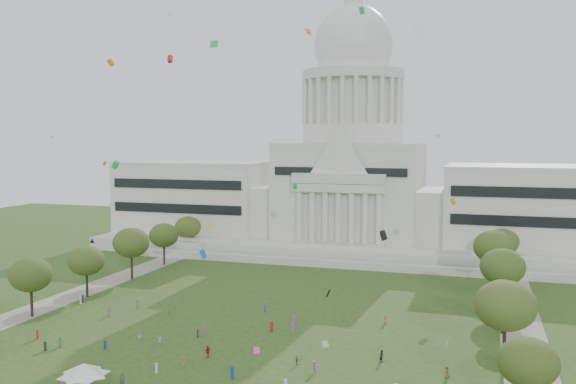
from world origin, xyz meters
TOP-DOWN VIEW (x-y plane):
  - ground at (0.00, 0.00)m, footprint 400.00×400.00m
  - capitol at (0.00, 113.59)m, footprint 160.00×64.50m
  - path_left at (-48.00, 30.00)m, footprint 8.00×160.00m
  - path_right at (48.00, 30.00)m, footprint 8.00×160.00m
  - row_tree_r_1 at (46.22, -1.75)m, footprint 7.58×7.58m
  - row_tree_l_2 at (-45.04, 17.30)m, footprint 8.42×8.42m
  - row_tree_r_2 at (44.17, 17.44)m, footprint 9.55×9.55m
  - row_tree_l_3 at (-44.09, 33.92)m, footprint 8.12×8.12m
  - row_tree_r_3 at (44.40, 34.48)m, footprint 7.01×7.01m
  - row_tree_l_4 at (-44.08, 52.42)m, footprint 9.29×9.29m
  - row_tree_r_4 at (44.76, 50.04)m, footprint 9.19×9.19m
  - row_tree_l_5 at (-45.22, 71.01)m, footprint 8.33×8.33m
  - row_tree_r_5 at (43.49, 70.19)m, footprint 9.82×9.82m
  - row_tree_l_6 at (-46.87, 89.14)m, footprint 8.19×8.19m
  - row_tree_r_6 at (45.96, 88.13)m, footprint 8.42×8.42m
  - event_tent at (-12.51, -10.42)m, footprint 7.53×7.53m
  - person_0 at (35.96, 10.04)m, footprint 1.03×1.05m
  - person_2 at (25.78, 13.38)m, footprint 1.04×1.13m
  - person_3 at (16.66, 5.68)m, footprint 1.31×1.38m
  - person_4 at (-1.53, 6.86)m, footprint 1.04×1.34m
  - person_5 at (-11.63, 9.12)m, footprint 1.31×1.77m
  - person_7 at (-8.50, -7.21)m, footprint 0.81×0.74m
  - person_8 at (-16.68, 11.00)m, footprint 0.89×0.78m
  - person_10 at (13.15, 8.25)m, footprint 0.73×0.94m
  - distant_crowd at (-14.69, 14.47)m, footprint 65.76×38.18m
  - kite_swarm at (2.25, 7.29)m, footprint 92.51×99.95m

SIDE VIEW (x-z plane):
  - ground at x=0.00m, z-range 0.00..0.00m
  - path_left at x=-48.00m, z-range 0.00..0.04m
  - path_right at x=48.00m, z-range 0.00..0.04m
  - person_10 at x=13.15m, z-range 0.00..1.42m
  - person_8 at x=-16.68m, z-range 0.00..1.55m
  - distant_crowd at x=-14.69m, z-range -0.10..1.81m
  - person_5 at x=-11.63m, z-range 0.00..1.78m
  - person_7 at x=-8.50m, z-range 0.00..1.81m
  - person_0 at x=35.96m, z-range 0.00..1.82m
  - person_3 at x=16.66m, z-range 0.00..1.95m
  - person_2 at x=25.78m, z-range 0.00..1.98m
  - person_4 at x=-1.53m, z-range 0.00..2.02m
  - event_tent at x=-12.51m, z-range 1.11..5.16m
  - row_tree_r_3 at x=44.40m, z-range 2.09..12.07m
  - row_tree_r_1 at x=46.22m, z-range 2.27..13.04m
  - row_tree_l_3 at x=-44.09m, z-range 2.43..13.98m
  - row_tree_l_6 at x=-46.87m, z-range 2.45..14.09m
  - row_tree_l_5 at x=-45.22m, z-range 2.49..14.34m
  - row_tree_r_6 at x=45.96m, z-range 2.52..14.49m
  - row_tree_l_2 at x=-45.04m, z-range 2.52..14.49m
  - row_tree_r_4 at x=44.76m, z-range 2.76..15.82m
  - row_tree_l_4 at x=-44.08m, z-range 2.79..16.00m
  - row_tree_r_2 at x=44.17m, z-range 2.87..16.45m
  - row_tree_r_5 at x=43.49m, z-range 2.95..16.91m
  - capitol at x=0.00m, z-range -23.35..67.95m
  - kite_swarm at x=2.25m, z-range -1.24..58.85m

